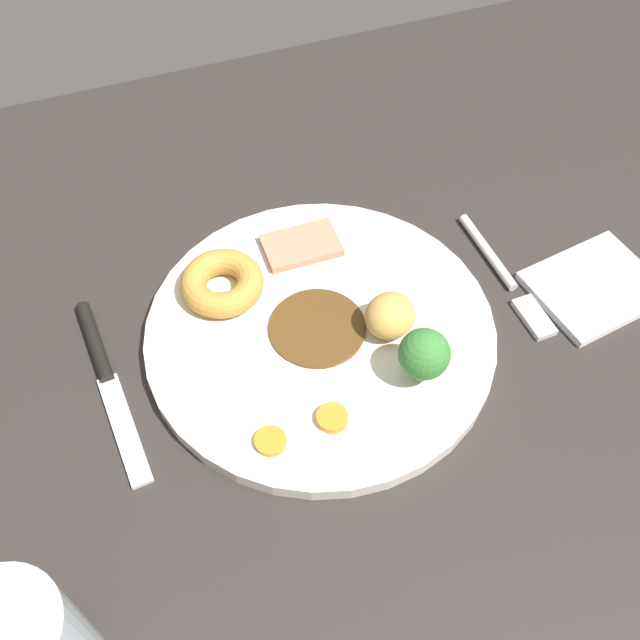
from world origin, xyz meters
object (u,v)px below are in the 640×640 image
object	(u,v)px
carrot_coin_back	(271,441)
fork	(506,278)
roast_potato_left	(390,316)
dinner_plate	(320,332)
carrot_coin_front	(332,418)
yorkshire_pudding	(222,283)
meat_slice_main	(301,245)
broccoli_floret	(424,355)
folded_napkin	(595,286)
knife	(105,372)

from	to	relation	value
carrot_coin_back	fork	bearing A→B (deg)	-160.27
roast_potato_left	carrot_coin_back	xyz separation A→B (cm)	(12.71, 6.82, -1.61)
dinner_plate	carrot_coin_front	distance (cm)	9.13
yorkshire_pudding	dinner_plate	bearing A→B (deg)	135.39
meat_slice_main	carrot_coin_back	xyz separation A→B (cm)	(8.80, 18.11, -0.13)
dinner_plate	fork	world-z (taller)	dinner_plate
carrot_coin_back	broccoli_floret	distance (cm)	13.66
folded_napkin	roast_potato_left	bearing A→B (deg)	-3.98
yorkshire_pudding	folded_napkin	size ratio (longest dim) A/B	0.67
roast_potato_left	broccoli_floret	distance (cm)	5.39
meat_slice_main	broccoli_floret	distance (cm)	17.32
meat_slice_main	folded_napkin	distance (cm)	26.97
dinner_plate	knife	world-z (taller)	dinner_plate
carrot_coin_front	knife	xyz separation A→B (cm)	(15.99, -11.20, -1.29)
roast_potato_left	dinner_plate	bearing A→B (deg)	-22.12
carrot_coin_front	carrot_coin_back	world-z (taller)	carrot_coin_front
fork	carrot_coin_front	bearing A→B (deg)	-68.34
dinner_plate	meat_slice_main	xyz separation A→B (cm)	(-1.49, -9.10, 1.10)
roast_potato_left	meat_slice_main	bearing A→B (deg)	-70.91
dinner_plate	roast_potato_left	world-z (taller)	roast_potato_left
meat_slice_main	folded_napkin	size ratio (longest dim) A/B	0.63
broccoli_floret	fork	world-z (taller)	broccoli_floret
carrot_coin_back	folded_napkin	world-z (taller)	carrot_coin_back
yorkshire_pudding	roast_potato_left	bearing A→B (deg)	143.96
carrot_coin_back	fork	size ratio (longest dim) A/B	0.16
knife	folded_napkin	distance (cm)	43.85
fork	folded_napkin	world-z (taller)	fork
carrot_coin_back	broccoli_floret	world-z (taller)	broccoli_floret
knife	roast_potato_left	bearing A→B (deg)	74.36
carrot_coin_back	folded_napkin	distance (cm)	33.04
carrot_coin_back	fork	xyz separation A→B (cm)	(-25.50, -9.15, -1.28)
yorkshire_pudding	fork	distance (cm)	25.81
dinner_plate	yorkshire_pudding	bearing A→B (deg)	-44.61
meat_slice_main	fork	bearing A→B (deg)	151.78
dinner_plate	yorkshire_pudding	xyz separation A→B (cm)	(6.70, -6.61, 1.86)
knife	dinner_plate	bearing A→B (deg)	77.86
dinner_plate	meat_slice_main	size ratio (longest dim) A/B	4.33
fork	knife	size ratio (longest dim) A/B	0.82
carrot_coin_front	broccoli_floret	xyz separation A→B (cm)	(-8.16, -1.39, 2.74)
meat_slice_main	carrot_coin_front	bearing A→B (deg)	78.37
fork	dinner_plate	bearing A→B (deg)	-91.59
yorkshire_pudding	knife	distance (cm)	12.42
yorkshire_pudding	meat_slice_main	bearing A→B (deg)	-163.05
carrot_coin_back	fork	distance (cm)	27.13
dinner_plate	meat_slice_main	bearing A→B (deg)	-99.29
yorkshire_pudding	carrot_coin_front	xyz separation A→B (cm)	(-4.50, 15.41, -0.82)
meat_slice_main	roast_potato_left	size ratio (longest dim) A/B	1.58
roast_potato_left	carrot_coin_back	distance (cm)	14.51
fork	knife	distance (cm)	36.45
carrot_coin_front	carrot_coin_back	distance (cm)	5.12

